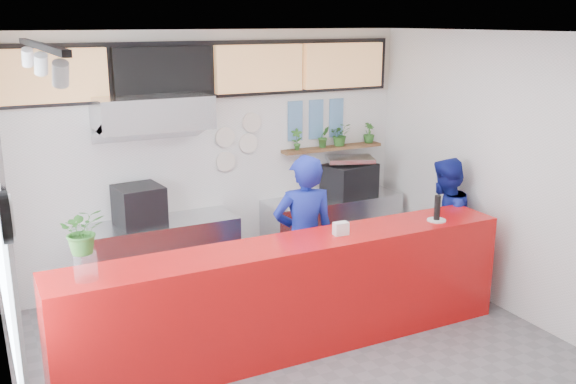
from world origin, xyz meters
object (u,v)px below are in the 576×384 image
object	(u,v)px
espresso_machine	(349,180)
staff_right	(443,226)
panini_oven	(139,205)
staff_center	(304,239)
service_counter	(293,296)
pepper_mill	(437,208)

from	to	relation	value
espresso_machine	staff_right	size ratio (longest dim) A/B	0.40
panini_oven	staff_center	world-z (taller)	staff_center
panini_oven	espresso_machine	bearing A→B (deg)	-6.15
service_counter	espresso_machine	distance (m)	2.57
espresso_machine	staff_center	size ratio (longest dim) A/B	0.36
service_counter	staff_center	world-z (taller)	staff_center
service_counter	panini_oven	xyz separation A→B (m)	(-0.99, 1.80, 0.57)
service_counter	panini_oven	world-z (taller)	panini_oven
staff_right	pepper_mill	distance (m)	0.92
panini_oven	pepper_mill	xyz separation A→B (m)	(2.61, -1.89, 0.12)
staff_center	espresso_machine	bearing A→B (deg)	-122.64
pepper_mill	staff_center	bearing A→B (deg)	152.60
service_counter	staff_center	size ratio (longest dim) A/B	2.51
panini_oven	staff_right	xyz separation A→B (m)	(3.19, -1.33, -0.32)
panini_oven	pepper_mill	distance (m)	3.23
panini_oven	espresso_machine	size ratio (longest dim) A/B	0.76
staff_right	panini_oven	bearing A→B (deg)	-50.14
service_counter	staff_right	size ratio (longest dim) A/B	2.82
staff_center	service_counter	bearing A→B (deg)	67.05
service_counter	espresso_machine	size ratio (longest dim) A/B	7.05
espresso_machine	service_counter	bearing A→B (deg)	-146.05
service_counter	panini_oven	distance (m)	2.13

